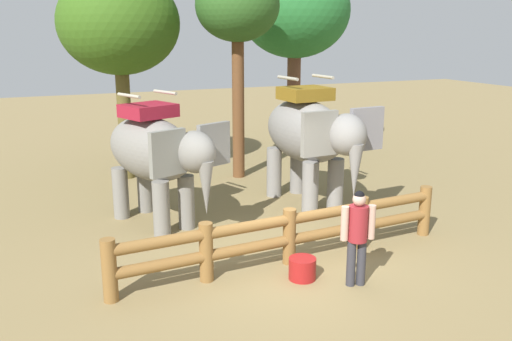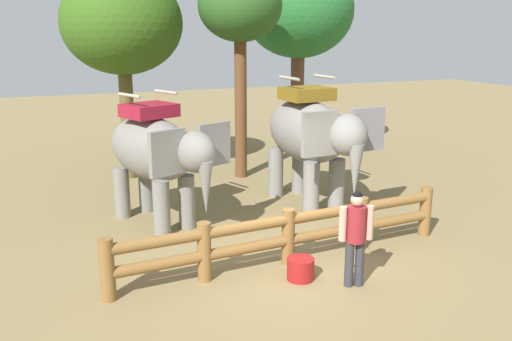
% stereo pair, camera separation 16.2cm
% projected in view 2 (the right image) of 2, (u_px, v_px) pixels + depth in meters
% --- Properties ---
extents(ground_plane, '(60.00, 60.00, 0.00)m').
position_uv_depth(ground_plane, '(291.00, 266.00, 10.05)').
color(ground_plane, olive).
extents(log_fence, '(6.77, 0.68, 1.05)m').
position_uv_depth(log_fence, '(288.00, 232.00, 10.02)').
color(log_fence, brown).
rests_on(log_fence, ground).
extents(elephant_near_left, '(2.50, 3.47, 2.92)m').
position_uv_depth(elephant_near_left, '(157.00, 152.00, 11.78)').
color(elephant_near_left, slate).
rests_on(elephant_near_left, ground).
extents(elephant_center, '(2.09, 3.68, 3.15)m').
position_uv_depth(elephant_center, '(311.00, 135.00, 13.05)').
color(elephant_center, gray).
rests_on(elephant_center, ground).
extents(tourist_woman_in_black, '(0.58, 0.39, 1.66)m').
position_uv_depth(tourist_woman_in_black, '(356.00, 232.00, 9.05)').
color(tourist_woman_in_black, '#313037').
rests_on(tourist_woman_in_black, ground).
extents(tree_far_left, '(3.67, 3.67, 6.38)m').
position_uv_depth(tree_far_left, '(299.00, 12.00, 18.23)').
color(tree_far_left, brown).
rests_on(tree_far_left, ground).
extents(tree_back_center, '(3.33, 3.33, 5.80)m').
position_uv_depth(tree_back_center, '(122.00, 25.00, 15.05)').
color(tree_back_center, brown).
rests_on(tree_back_center, ground).
extents(tree_far_right, '(2.32, 2.32, 5.83)m').
position_uv_depth(tree_far_right, '(240.00, 10.00, 14.99)').
color(tree_far_right, brown).
rests_on(tree_far_right, ground).
extents(feed_bucket, '(0.48, 0.48, 0.38)m').
position_uv_depth(feed_bucket, '(301.00, 269.00, 9.48)').
color(feed_bucket, maroon).
rests_on(feed_bucket, ground).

